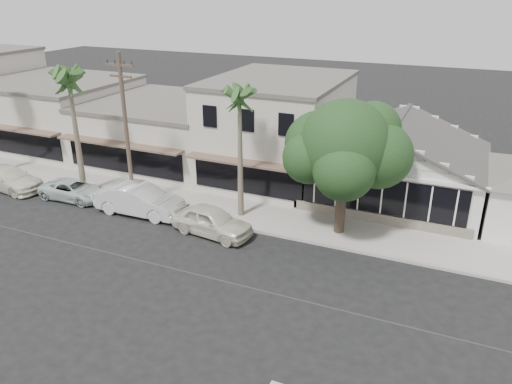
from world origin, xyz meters
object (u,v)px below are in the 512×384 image
at_px(utility_pole, 126,128).
at_px(car_0, 212,221).
at_px(car_1, 140,200).
at_px(shade_tree, 345,147).
at_px(car_3, 9,178).
at_px(car_2, 74,190).

bearing_deg(utility_pole, car_0, -12.58).
distance_m(car_1, shade_tree, 12.02).
bearing_deg(car_1, car_3, 89.63).
distance_m(utility_pole, shade_tree, 12.27).
height_order(car_0, car_3, car_0).
xyz_separation_m(car_0, car_3, (-15.00, 0.35, -0.05)).
bearing_deg(car_1, utility_pole, 52.46).
height_order(car_3, shade_tree, shade_tree).
bearing_deg(car_1, car_2, 86.70).
distance_m(car_1, car_2, 5.01).
relative_size(car_0, car_2, 1.05).
bearing_deg(car_2, car_0, -96.15).
distance_m(car_2, car_3, 5.02).
xyz_separation_m(car_0, car_1, (-5.00, 0.60, 0.09)).
bearing_deg(shade_tree, car_3, -172.98).
bearing_deg(car_0, car_1, 90.75).
distance_m(car_1, car_3, 10.00).
xyz_separation_m(car_2, shade_tree, (16.12, 2.22, 4.17)).
relative_size(utility_pole, car_2, 2.09).
bearing_deg(car_2, car_3, 92.40).
xyz_separation_m(utility_pole, car_3, (-8.96, -1.00, -4.06)).
height_order(car_1, car_2, car_1).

